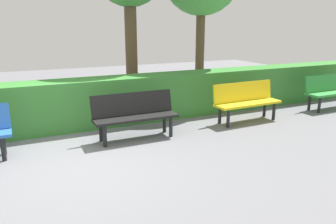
% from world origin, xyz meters
% --- Properties ---
extents(ground_plane, '(23.51, 23.51, 0.00)m').
position_xyz_m(ground_plane, '(0.00, 0.00, 0.00)').
color(ground_plane, slate).
extents(bench_green, '(1.51, 0.48, 0.86)m').
position_xyz_m(bench_green, '(-6.55, -0.78, 0.48)').
color(bench_green, '#2D8C38').
rests_on(bench_green, ground_plane).
extents(bench_yellow, '(1.59, 0.49, 0.86)m').
position_xyz_m(bench_yellow, '(-3.87, -0.77, 0.48)').
color(bench_yellow, yellow).
rests_on(bench_yellow, ground_plane).
extents(bench_black, '(1.59, 0.48, 0.86)m').
position_xyz_m(bench_black, '(-1.25, -0.75, 0.48)').
color(bench_black, black).
rests_on(bench_black, ground_plane).
extents(hedge_row, '(19.51, 0.71, 1.01)m').
position_xyz_m(hedge_row, '(-1.21, -1.86, 0.50)').
color(hedge_row, '#387F33').
rests_on(hedge_row, ground_plane).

